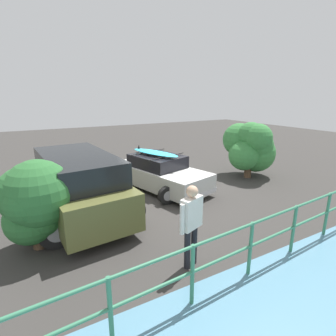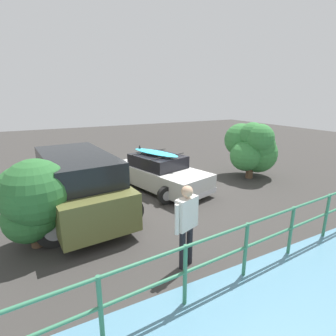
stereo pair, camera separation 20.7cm
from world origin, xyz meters
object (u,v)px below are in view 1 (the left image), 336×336
(person_bystander, at_px, (191,219))
(bush_near_right, at_px, (34,201))
(bush_near_left, at_px, (250,147))
(sedan_car, at_px, (160,173))
(suv_car, at_px, (79,185))

(person_bystander, bearing_deg, bush_near_right, -39.38)
(bush_near_left, height_order, bush_near_right, bush_near_left)
(bush_near_left, relative_size, bush_near_right, 1.12)
(sedan_car, xyz_separation_m, bush_near_left, (-4.08, 0.47, 0.67))
(sedan_car, xyz_separation_m, suv_car, (3.08, 1.00, 0.35))
(person_bystander, xyz_separation_m, bush_near_right, (2.68, -2.20, 0.12))
(bush_near_right, bearing_deg, sedan_car, -151.94)
(person_bystander, bearing_deg, sedan_car, -109.42)
(sedan_car, distance_m, person_bystander, 4.76)
(sedan_car, distance_m, suv_car, 3.26)
(suv_car, distance_m, person_bystander, 3.78)
(sedan_car, height_order, person_bystander, person_bystander)
(bush_near_right, bearing_deg, suv_car, -132.86)
(person_bystander, height_order, bush_near_left, bush_near_left)
(suv_car, xyz_separation_m, person_bystander, (-1.51, 3.46, 0.09))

